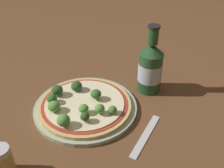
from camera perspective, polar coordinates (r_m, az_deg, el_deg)
name	(u,v)px	position (r m, az deg, el deg)	size (l,w,h in m)	color
ground_plane	(85,104)	(0.76, -5.84, -4.40)	(3.00, 3.00, 0.00)	brown
plate	(86,107)	(0.74, -5.75, -5.06)	(0.29, 0.29, 0.01)	#A3B293
pizza	(85,105)	(0.73, -5.94, -4.48)	(0.26, 0.26, 0.01)	tan
broccoli_floret_0	(96,94)	(0.73, -3.52, -2.20)	(0.03, 0.03, 0.03)	#6B8E51
broccoli_floret_1	(57,90)	(0.76, -11.86, -1.33)	(0.03, 0.03, 0.03)	#6B8E51
broccoli_floret_2	(84,108)	(0.68, -6.21, -5.32)	(0.03, 0.03, 0.03)	#6B8E51
broccoli_floret_3	(54,106)	(0.70, -12.51, -4.75)	(0.03, 0.03, 0.03)	#6B8E51
broccoli_floret_4	(77,86)	(0.77, -7.71, -0.47)	(0.03, 0.03, 0.03)	#6B8E51
broccoli_floret_5	(113,110)	(0.68, 0.12, -5.61)	(0.02, 0.02, 0.02)	#6B8E51
broccoli_floret_6	(85,117)	(0.66, -5.91, -7.07)	(0.02, 0.02, 0.03)	#6B8E51
broccoli_floret_7	(63,120)	(0.65, -10.52, -7.78)	(0.03, 0.03, 0.03)	#6B8E51
broccoli_floret_8	(52,98)	(0.73, -12.95, -3.09)	(0.03, 0.03, 0.03)	#6B8E51
broccoli_floret_9	(100,109)	(0.68, -2.70, -5.38)	(0.03, 0.03, 0.03)	#6B8E51
beer_bottle	(150,67)	(0.78, 8.33, 3.60)	(0.07, 0.07, 0.21)	#234C28
pepper_shaker	(4,161)	(0.61, -22.54, -15.26)	(0.04, 0.04, 0.07)	tan
fork	(146,135)	(0.67, 7.33, -11.01)	(0.05, 0.16, 0.00)	silver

